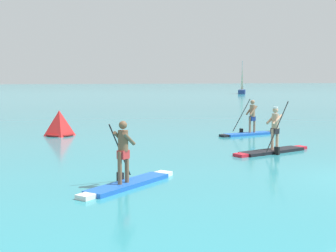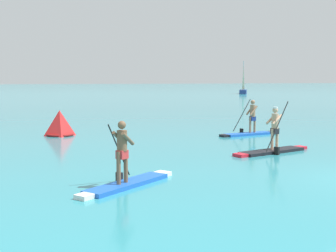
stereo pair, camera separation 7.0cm
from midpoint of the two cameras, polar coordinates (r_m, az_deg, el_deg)
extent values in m
cube|color=blue|center=(12.25, -5.00, -7.06)|extent=(2.57, 2.23, 0.11)
cube|color=white|center=(13.49, -0.73, -5.84)|extent=(0.54, 0.55, 0.11)
cube|color=white|center=(11.10, -10.23, -8.50)|extent=(0.50, 0.50, 0.11)
cylinder|color=brown|center=(12.10, -5.22, -4.93)|extent=(0.11, 0.11, 0.84)
cylinder|color=brown|center=(11.89, -6.09, -5.13)|extent=(0.11, 0.11, 0.84)
cube|color=red|center=(11.94, -5.67, -3.48)|extent=(0.34, 0.33, 0.22)
cylinder|color=brown|center=(11.89, -5.68, -1.79)|extent=(0.26, 0.26, 0.53)
sphere|color=brown|center=(11.84, -5.70, 0.12)|extent=(0.21, 0.21, 0.21)
cylinder|color=brown|center=(12.01, -6.09, -1.45)|extent=(0.43, 0.42, 0.42)
cylinder|color=brown|center=(11.82, -4.96, -1.56)|extent=(0.43, 0.42, 0.42)
cylinder|color=black|center=(12.45, -6.05, -3.00)|extent=(0.70, 0.61, 1.49)
cube|color=black|center=(12.59, -6.01, -6.37)|extent=(0.19, 0.21, 0.32)
cube|color=black|center=(18.01, 12.50, -3.01)|extent=(2.94, 1.52, 0.11)
cube|color=red|center=(16.87, 8.77, -3.54)|extent=(0.49, 0.56, 0.11)
cube|color=red|center=(19.23, 15.76, -2.54)|extent=(0.47, 0.49, 0.11)
cylinder|color=tan|center=(17.95, 12.53, -1.59)|extent=(0.11, 0.11, 0.79)
cylinder|color=tan|center=(18.14, 13.09, -1.53)|extent=(0.11, 0.11, 0.79)
cube|color=black|center=(18.01, 12.83, -0.60)|extent=(0.32, 0.29, 0.22)
cylinder|color=tan|center=(17.97, 12.86, 0.58)|extent=(0.26, 0.26, 0.56)
sphere|color=tan|center=(17.94, 12.89, 1.91)|extent=(0.21, 0.21, 0.21)
cylinder|color=white|center=(17.94, 12.90, 2.21)|extent=(0.18, 0.18, 0.06)
cylinder|color=tan|center=(17.83, 13.12, 0.76)|extent=(0.53, 0.26, 0.40)
cylinder|color=tan|center=(18.03, 12.40, 0.83)|extent=(0.53, 0.26, 0.40)
cylinder|color=black|center=(17.44, 13.14, -0.02)|extent=(1.08, 0.40, 1.80)
cube|color=black|center=(17.55, 13.07, -3.01)|extent=(0.14, 0.21, 0.32)
cube|color=blue|center=(23.31, 9.68, -0.96)|extent=(2.66, 1.15, 0.11)
cube|color=black|center=(22.43, 6.79, -1.18)|extent=(0.41, 0.49, 0.11)
cube|color=black|center=(24.25, 12.35, -0.75)|extent=(0.39, 0.43, 0.11)
cylinder|color=#997051|center=(23.33, 9.90, 0.15)|extent=(0.11, 0.11, 0.79)
cylinder|color=#997051|center=(23.51, 10.43, 0.18)|extent=(0.11, 0.11, 0.79)
cube|color=navy|center=(23.39, 10.18, 0.91)|extent=(0.30, 0.27, 0.22)
cylinder|color=#997051|center=(23.36, 10.20, 1.85)|extent=(0.26, 0.26, 0.59)
sphere|color=#997051|center=(23.34, 10.22, 2.90)|extent=(0.21, 0.21, 0.21)
cylinder|color=#997051|center=(23.21, 10.34, 1.88)|extent=(0.46, 0.18, 0.50)
cylinder|color=#997051|center=(23.44, 9.87, 1.92)|extent=(0.46, 0.18, 0.50)
cylinder|color=black|center=(23.47, 8.90, 1.33)|extent=(1.06, 0.28, 1.59)
cube|color=black|center=(23.55, 8.86, -0.69)|extent=(0.12, 0.21, 0.32)
pyramid|color=red|center=(23.27, -13.22, 0.36)|extent=(1.11, 1.11, 1.24)
torus|color=maroon|center=(23.33, -13.19, -1.01)|extent=(1.33, 1.33, 0.12)
cube|color=navy|center=(85.35, 9.00, 4.16)|extent=(3.18, 4.55, 0.71)
cylinder|color=#B2B2B7|center=(85.32, 9.03, 6.13)|extent=(0.12, 0.12, 5.16)
pyramid|color=beige|center=(85.32, 9.03, 5.98)|extent=(0.67, 1.98, 4.51)
camera|label=1|loc=(0.03, -90.10, -0.01)|focal=49.85mm
camera|label=2|loc=(0.03, 89.90, 0.01)|focal=49.85mm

